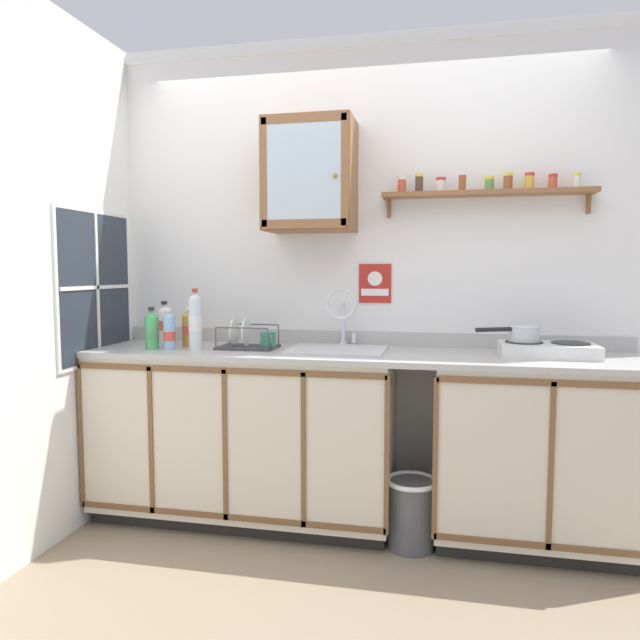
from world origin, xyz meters
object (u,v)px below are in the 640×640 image
(bottle_opaque_white_3, at_px, (165,325))
(bottle_juice_amber_4, at_px, (188,329))
(mug, at_px, (268,341))
(dish_rack, at_px, (246,342))
(bottle_soda_green_2, at_px, (152,331))
(wall_cabinet, at_px, (310,176))
(hot_plate_stove, at_px, (548,350))
(trash_bin, at_px, (411,512))
(bottle_water_clear_1, at_px, (195,322))
(saucepan, at_px, (523,333))
(warning_sign, at_px, (375,284))
(bottle_water_blue_0, at_px, (169,331))
(sink, at_px, (338,351))

(bottle_opaque_white_3, xyz_separation_m, bottle_juice_amber_4, (0.16, -0.03, -0.02))
(bottle_opaque_white_3, height_order, mug, bottle_opaque_white_3)
(bottle_juice_amber_4, relative_size, mug, 1.95)
(dish_rack, bearing_deg, bottle_soda_green_2, -164.41)
(dish_rack, xyz_separation_m, wall_cabinet, (0.34, 0.12, 0.91))
(hot_plate_stove, height_order, wall_cabinet, wall_cabinet)
(bottle_soda_green_2, relative_size, bottle_opaque_white_3, 0.91)
(bottle_soda_green_2, bearing_deg, trash_bin, -2.38)
(bottle_soda_green_2, distance_m, trash_bin, 1.66)
(hot_plate_stove, xyz_separation_m, bottle_water_clear_1, (-1.80, -0.15, 0.12))
(saucepan, xyz_separation_m, bottle_soda_green_2, (-1.94, -0.16, -0.01))
(bottle_opaque_white_3, bearing_deg, hot_plate_stove, -0.76)
(mug, xyz_separation_m, warning_sign, (0.54, 0.29, 0.30))
(wall_cabinet, bearing_deg, mug, -145.35)
(wall_cabinet, bearing_deg, bottle_water_blue_0, -160.44)
(bottle_water_blue_0, distance_m, bottle_water_clear_1, 0.16)
(bottle_soda_green_2, distance_m, mug, 0.64)
(hot_plate_stove, relative_size, bottle_juice_amber_4, 2.06)
(sink, bearing_deg, mug, -174.05)
(dish_rack, bearing_deg, bottle_opaque_white_3, 175.60)
(trash_bin, bearing_deg, dish_rack, 168.06)
(bottle_water_blue_0, xyz_separation_m, wall_cabinet, (0.72, 0.26, 0.84))
(wall_cabinet, bearing_deg, sink, -30.15)
(sink, xyz_separation_m, bottle_juice_amber_4, (-0.85, -0.01, 0.11))
(mug, distance_m, wall_cabinet, 0.93)
(saucepan, xyz_separation_m, mug, (-1.32, -0.05, -0.07))
(mug, height_order, wall_cabinet, wall_cabinet)
(bottle_water_blue_0, relative_size, dish_rack, 0.72)
(bottle_juice_amber_4, relative_size, dish_rack, 0.71)
(saucepan, relative_size, warning_sign, 1.48)
(sink, bearing_deg, warning_sign, 56.55)
(saucepan, distance_m, bottle_soda_green_2, 1.95)
(mug, bearing_deg, saucepan, 2.12)
(sink, height_order, bottle_water_clear_1, sink)
(hot_plate_stove, relative_size, trash_bin, 1.31)
(bottle_water_clear_1, height_order, trash_bin, bottle_water_clear_1)
(saucepan, relative_size, bottle_opaque_white_3, 1.29)
(hot_plate_stove, height_order, bottle_soda_green_2, bottle_soda_green_2)
(sink, relative_size, bottle_opaque_white_3, 2.01)
(bottle_opaque_white_3, height_order, bottle_juice_amber_4, bottle_opaque_white_3)
(bottle_juice_amber_4, distance_m, mug, 0.48)
(bottle_soda_green_2, bearing_deg, bottle_water_clear_1, -0.30)
(warning_sign, bearing_deg, hot_plate_stove, -16.35)
(mug, bearing_deg, dish_rack, 171.38)
(bottle_opaque_white_3, bearing_deg, warning_sign, 11.23)
(bottle_water_blue_0, bearing_deg, saucepan, 5.14)
(hot_plate_stove, xyz_separation_m, warning_sign, (-0.89, 0.26, 0.32))
(mug, relative_size, wall_cabinet, 0.19)
(bottle_soda_green_2, height_order, bottle_opaque_white_3, bottle_opaque_white_3)
(hot_plate_stove, xyz_separation_m, mug, (-1.44, -0.03, 0.01))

